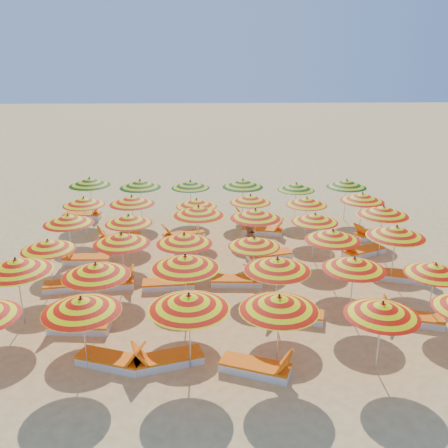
{
  "coord_description": "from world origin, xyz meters",
  "views": [
    {
      "loc": [
        -0.56,
        -16.2,
        7.42
      ],
      "look_at": [
        0.0,
        0.5,
        1.6
      ],
      "focal_mm": 40.0,
      "sensor_mm": 36.0,
      "label": 1
    }
  ],
  "objects": [
    {
      "name": "umbrella_13",
      "position": [
        -3.35,
        -1.14,
        1.71
      ],
      "size": [
        2.14,
        2.14,
        1.95
      ],
      "color": "silver",
      "rests_on": "ground"
    },
    {
      "name": "lounger_6",
      "position": [
        -5.05,
        -1.25,
        0.15
      ],
      "size": [
        1.8,
        0.85,
        0.69
      ],
      "rotation": [
        0.0,
        0.0,
        0.16
      ],
      "color": "white",
      "rests_on": "ground"
    },
    {
      "name": "umbrella_4",
      "position": [
        3.52,
        -5.92,
        1.67
      ],
      "size": [
        2.01,
        2.01,
        1.89
      ],
      "color": "silver",
      "rests_on": "ground"
    },
    {
      "name": "lounger_11",
      "position": [
        -5.09,
        0.91,
        0.15
      ],
      "size": [
        1.75,
        0.63,
        0.69
      ],
      "rotation": [
        0.0,
        0.0,
        3.11
      ],
      "color": "white",
      "rests_on": "ground"
    },
    {
      "name": "lounger_4",
      "position": [
        1.86,
        -3.42,
        0.15
      ],
      "size": [
        1.82,
        1.02,
        0.69
      ],
      "rotation": [
        0.0,
        0.0,
        2.87
      ],
      "color": "white",
      "rests_on": "ground"
    },
    {
      "name": "lounger_14",
      "position": [
        -4.23,
        3.08,
        0.15
      ],
      "size": [
        1.83,
        1.05,
        0.69
      ],
      "rotation": [
        0.0,
        0.0,
        3.43
      ],
      "color": "white",
      "rests_on": "ground"
    },
    {
      "name": "umbrella_24",
      "position": [
        -5.64,
        3.52,
        1.6
      ],
      "size": [
        2.03,
        2.03,
        1.82
      ],
      "color": "silver",
      "rests_on": "ground"
    },
    {
      "name": "lounger_19",
      "position": [
        1.53,
        5.48,
        0.15
      ],
      "size": [
        1.81,
        0.9,
        0.69
      ],
      "rotation": [
        0.0,
        0.0,
        3.33
      ],
      "color": "white",
      "rests_on": "ground"
    },
    {
      "name": "umbrella_6",
      "position": [
        -5.86,
        -3.44,
        1.83
      ],
      "size": [
        2.57,
        2.57,
        2.08
      ],
      "color": "silver",
      "rests_on": "ground"
    },
    {
      "name": "lounger_17",
      "position": [
        6.32,
        3.17,
        0.15
      ],
      "size": [
        1.82,
        1.25,
        0.69
      ],
      "rotation": [
        0.0,
        0.0,
        3.57
      ],
      "color": "white",
      "rests_on": "ground"
    },
    {
      "name": "umbrella_18",
      "position": [
        -5.6,
        0.97,
        1.69
      ],
      "size": [
        1.96,
        1.96,
        1.92
      ],
      "color": "silver",
      "rests_on": "ground"
    },
    {
      "name": "umbrella_2",
      "position": [
        -1.04,
        -5.7,
        1.83
      ],
      "size": [
        2.24,
        2.24,
        2.08
      ],
      "color": "silver",
      "rests_on": "ground"
    },
    {
      "name": "lounger_3",
      "position": [
        -4.24,
        -3.86,
        0.15
      ],
      "size": [
        1.77,
        0.72,
        0.69
      ],
      "rotation": [
        0.0,
        0.0,
        3.06
      ],
      "color": "white",
      "rests_on": "ground"
    },
    {
      "name": "lounger_13",
      "position": [
        5.34,
        1.28,
        0.15
      ],
      "size": [
        1.82,
        1.25,
        0.69
      ],
      "rotation": [
        0.0,
        0.0,
        3.57
      ],
      "color": "white",
      "rests_on": "ground"
    },
    {
      "name": "umbrella_10",
      "position": [
        3.58,
        -3.31,
        1.69
      ],
      "size": [
        1.9,
        1.9,
        1.92
      ],
      "color": "silver",
      "rests_on": "ground"
    },
    {
      "name": "lounger_5",
      "position": [
        5.25,
        -3.73,
        0.15
      ],
      "size": [
        1.83,
        1.08,
        0.69
      ],
      "rotation": [
        0.0,
        0.0,
        2.83
      ],
      "color": "white",
      "rests_on": "ground"
    },
    {
      "name": "lounger_10",
      "position": [
        6.21,
        -0.97,
        0.15
      ],
      "size": [
        1.83,
        1.08,
        0.69
      ],
      "rotation": [
        0.0,
        0.0,
        -0.31
      ],
      "color": "white",
      "rests_on": "ground"
    },
    {
      "name": "umbrella_23",
      "position": [
        5.94,
        1.21,
        1.81
      ],
      "size": [
        2.4,
        2.4,
        2.06
      ],
      "color": "silver",
      "rests_on": "ground"
    },
    {
      "name": "umbrella_17",
      "position": [
        5.61,
        -1.05,
        1.81
      ],
      "size": [
        2.5,
        2.5,
        2.06
      ],
      "color": "silver",
      "rests_on": "ground"
    },
    {
      "name": "umbrella_27",
      "position": [
        1.2,
        3.65,
        1.6
      ],
      "size": [
        2.14,
        2.14,
        1.82
      ],
      "color": "silver",
      "rests_on": "ground"
    },
    {
      "name": "umbrella_22",
      "position": [
        3.36,
        1.05,
        1.61
      ],
      "size": [
        2.09,
        2.09,
        1.83
      ],
      "color": "silver",
      "rests_on": "ground"
    },
    {
      "name": "umbrella_7",
      "position": [
        -3.65,
        -3.63,
        1.76
      ],
      "size": [
        2.26,
        2.26,
        1.99
      ],
      "color": "silver",
      "rests_on": "ground"
    },
    {
      "name": "ground",
      "position": [
        0.0,
        0.0,
        0.0
      ],
      "size": [
        120.0,
        120.0,
        0.0
      ],
      "primitive_type": "plane",
      "color": "#F6BE6D",
      "rests_on": "ground"
    },
    {
      "name": "umbrella_25",
      "position": [
        -3.64,
        3.26,
        1.71
      ],
      "size": [
        2.05,
        2.05,
        1.95
      ],
      "color": "silver",
      "rests_on": "ground"
    },
    {
      "name": "lounger_9",
      "position": [
        0.41,
        -1.11,
        0.15
      ],
      "size": [
        1.76,
        0.66,
        0.69
      ],
      "rotation": [
        0.0,
        0.0,
        -0.04
      ],
      "color": "white",
      "rests_on": "ground"
    },
    {
      "name": "umbrella_34",
      "position": [
        3.46,
        5.61,
        1.58
      ],
      "size": [
        2.11,
        2.11,
        1.79
      ],
      "color": "silver",
      "rests_on": "ground"
    },
    {
      "name": "umbrella_12",
      "position": [
        -5.65,
        -1.32,
        1.6
      ],
      "size": [
        1.81,
        1.81,
        1.82
      ],
      "color": "silver",
      "rests_on": "ground"
    },
    {
      "name": "umbrella_11",
      "position": [
        5.84,
        -3.53,
        1.58
      ],
      "size": [
        2.15,
        2.15,
        1.8
      ],
      "color": "silver",
      "rests_on": "ground"
    },
    {
      "name": "lounger_12",
      "position": [
        1.68,
        1.06,
        0.15
      ],
      "size": [
        1.82,
        1.0,
        0.69
      ],
      "rotation": [
        0.0,
        0.0,
        3.4
      ],
      "color": "white",
      "rests_on": "ground"
    },
    {
      "name": "lounger_8",
      "position": [
        -1.84,
        -1.28,
        0.15
      ],
      "size": [
        1.77,
        0.71,
        0.69
      ],
      "rotation": [
        0.0,
        0.0,
        0.08
      ],
      "color": "white",
      "rests_on": "ground"
    },
    {
      "name": "umbrella_32",
      "position": [
        -1.35,
        5.94,
        1.64
      ],
      "size": [
        2.32,
        2.32,
        1.87
      ],
      "color": "silver",
      "rests_on": "ground"
    },
    {
      "name": "umbrella_3",
      "position": [
        1.09,
        -5.76,
        1.79
      ],
      "size": [
        2.5,
        2.5,
        2.03
      ],
      "color": "silver",
      "rests_on": "ground"
    },
    {
      "name": "lounger_2",
      "position": [
        0.59,
        -5.95,
        0.15
      ],
      "size": [
        1.82,
        1.17,
        0.69
      ],
      "rotation": [
        0.0,
        0.0,
        -0.37
      ],
      "color": "white",
      "rests_on": "ground"
    },
    {
      "name": "umbrella_31",
      "position": [
        -3.61,
        5.69,
        1.75
      ],
      "size": [
        2.05,
        2.05,
        1.99
      ],
      "color": "silver",
      "rests_on": "ground"
    },
    {
      "name": "umbrella_9",
      "position": [
        1.36,
        -3.46,
        1.77
      ],
      "size": [
        2.46,
        2.46,
        2.01
      ],
      "color": "silver",
      "rests_on": "ground"
    },
    {
      "name": "umbrella_16",
      "position": [
        3.51,
        -1.03,
        1.71
      ],
      "size": [
        2.06,
        2.06,
        1.94
      ],
      "color": "silver",
      "rests_on": "ground"
    },
    {
      "name": "umbrella_21",
      "position": [
        1.18,
        1.19,
        1.75
      ],
      "size": [
        2.27,
        2.27,
        1.98
      ],
      "color": "silver",
      "rests_on": "ground"
    },
    {
      "name": "umbrella_1",
      "position": [
        -3.58,
        -5.63,
        1.76
      ],
      "size": [
        2.21,
        2.21,
        2.0
      ],
      "color": "silver",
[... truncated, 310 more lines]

